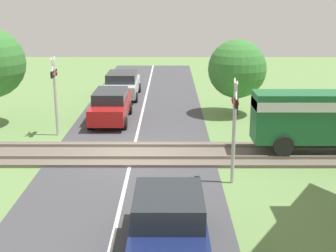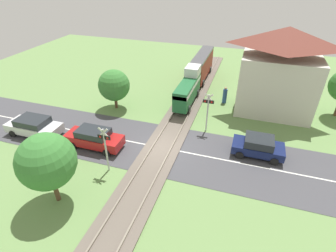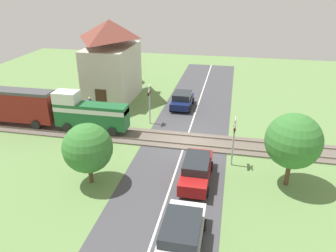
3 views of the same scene
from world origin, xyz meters
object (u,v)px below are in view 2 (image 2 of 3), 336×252
car_near_crossing (94,138)px  pedestrian_by_station (225,96)px  car_far_side (258,146)px  train (197,74)px  crossing_signal_west_approach (105,144)px  car_behind_queue (34,126)px  crossing_signal_east_approach (208,108)px  station_building (279,74)px

car_near_crossing → pedestrian_by_station: pedestrian_by_station is taller
car_far_side → car_near_crossing: bearing=-166.7°
train → crossing_signal_west_approach: crossing_signal_west_approach is taller
train → car_behind_queue: bearing=-129.6°
car_near_crossing → pedestrian_by_station: size_ratio=2.60×
crossing_signal_west_approach → crossing_signal_east_approach: 8.99m
crossing_signal_east_approach → pedestrian_by_station: crossing_signal_east_approach is taller
car_far_side → crossing_signal_west_approach: bearing=-153.0°
car_behind_queue → station_building: size_ratio=0.58×
car_far_side → car_behind_queue: (-17.86, -2.88, 0.02)m
car_behind_queue → car_far_side: bearing=9.2°
train → car_near_crossing: (-5.11, -13.09, -1.05)m
crossing_signal_east_approach → pedestrian_by_station: (0.78, 5.81, -1.43)m
crossing_signal_east_approach → crossing_signal_west_approach: bearing=-127.7°
car_behind_queue → crossing_signal_west_approach: 8.47m
car_behind_queue → pedestrian_by_station: pedestrian_by_station is taller
car_behind_queue → station_building: (18.88, 10.20, 3.07)m
crossing_signal_west_approach → car_near_crossing: bearing=138.1°
car_near_crossing → pedestrian_by_station: 13.83m
train → station_building: 8.80m
car_behind_queue → car_near_crossing: bearing=0.0°
train → car_far_side: 12.45m
car_far_side → station_building: (1.02, 7.32, 3.09)m
train → crossing_signal_east_approach: bearing=-71.3°
crossing_signal_west_approach → station_building: (10.81, 12.31, 1.65)m
car_near_crossing → station_building: size_ratio=0.57×
train → car_near_crossing: 14.09m
car_behind_queue → train: bearing=50.4°
car_far_side → crossing_signal_east_approach: (-4.29, 2.12, 1.44)m
train → pedestrian_by_station: (3.52, -2.28, -1.07)m
car_near_crossing → crossing_signal_east_approach: size_ratio=1.29×
car_near_crossing → station_building: (13.17, 10.20, 3.05)m
station_building → pedestrian_by_station: size_ratio=4.58×
station_building → car_far_side: bearing=-98.0°
pedestrian_by_station → car_near_crossing: bearing=-128.6°
car_near_crossing → station_building: station_building is taller
train → car_far_side: size_ratio=3.64×
train → car_behind_queue: size_ratio=2.98×
car_near_crossing → crossing_signal_west_approach: crossing_signal_west_approach is taller
train → station_building: bearing=-19.7°
train → crossing_signal_east_approach: (2.75, -8.09, 0.36)m
crossing_signal_west_approach → crossing_signal_east_approach: (5.49, 7.11, 0.00)m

